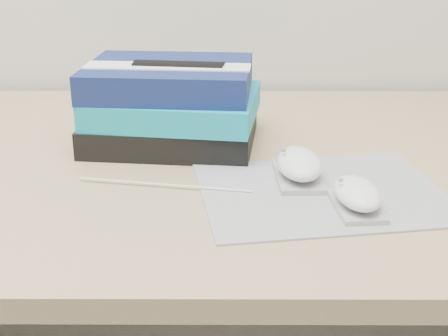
{
  "coord_description": "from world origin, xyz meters",
  "views": [
    {
      "loc": [
        -0.07,
        0.66,
        1.07
      ],
      "look_at": [
        -0.08,
        1.43,
        0.77
      ],
      "focal_mm": 50.0,
      "sensor_mm": 36.0,
      "label": 1
    }
  ],
  "objects_px": {
    "book_stack": "(172,104)",
    "pouch": "(180,105)",
    "mouse_rear": "(299,166)",
    "desk": "(266,265)",
    "mouse_front": "(357,195)"
  },
  "relations": [
    {
      "from": "desk",
      "to": "mouse_rear",
      "type": "xyz_separation_m",
      "value": [
        0.03,
        -0.17,
        0.26
      ]
    },
    {
      "from": "book_stack",
      "to": "pouch",
      "type": "relative_size",
      "value": 1.9
    },
    {
      "from": "pouch",
      "to": "desk",
      "type": "bearing_deg",
      "value": 3.04
    },
    {
      "from": "desk",
      "to": "book_stack",
      "type": "distance_m",
      "value": 0.34
    },
    {
      "from": "desk",
      "to": "mouse_rear",
      "type": "distance_m",
      "value": 0.31
    },
    {
      "from": "mouse_rear",
      "to": "pouch",
      "type": "bearing_deg",
      "value": 138.45
    },
    {
      "from": "mouse_front",
      "to": "book_stack",
      "type": "bearing_deg",
      "value": 134.09
    },
    {
      "from": "desk",
      "to": "pouch",
      "type": "xyz_separation_m",
      "value": [
        -0.15,
        -0.01,
        0.3
      ]
    },
    {
      "from": "mouse_rear",
      "to": "desk",
      "type": "bearing_deg",
      "value": 100.16
    },
    {
      "from": "mouse_rear",
      "to": "mouse_front",
      "type": "relative_size",
      "value": 1.11
    },
    {
      "from": "book_stack",
      "to": "mouse_rear",
      "type": "bearing_deg",
      "value": -41.24
    },
    {
      "from": "book_stack",
      "to": "pouch",
      "type": "height_order",
      "value": "pouch"
    },
    {
      "from": "mouse_rear",
      "to": "book_stack",
      "type": "height_order",
      "value": "book_stack"
    },
    {
      "from": "mouse_rear",
      "to": "mouse_front",
      "type": "distance_m",
      "value": 0.11
    },
    {
      "from": "mouse_front",
      "to": "pouch",
      "type": "bearing_deg",
      "value": 133.65
    }
  ]
}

